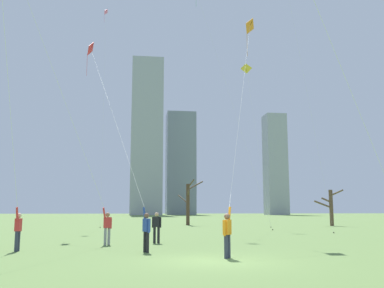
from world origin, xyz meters
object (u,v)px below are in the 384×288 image
object	(u,v)px
bystander_far_off_by_trees	(157,226)
distant_kite_drifting_right_green	(204,16)
kite_flyer_midfield_left_red	(128,169)
kite_flyer_far_back_orange	(234,171)
distant_kite_drifting_left_pink	(105,39)
bare_tree_rightmost	(188,202)
bare_tree_right_of_center	(331,206)
kite_flyer_foreground_left_purple	(75,136)
kite_flyer_foreground_right_white	(368,143)
kite_flyer_midfield_right_teal	(16,196)
distant_kite_low_near_trees_yellow	(248,77)

from	to	relation	value
bystander_far_off_by_trees	distant_kite_drifting_right_green	bearing A→B (deg)	71.74
kite_flyer_midfield_left_red	kite_flyer_far_back_orange	bearing A→B (deg)	-39.35
distant_kite_drifting_left_pink	bare_tree_rightmost	distance (m)	21.18
bystander_far_off_by_trees	distant_kite_drifting_right_green	distance (m)	25.92
distant_kite_drifting_left_pink	bare_tree_right_of_center	distance (m)	31.85
kite_flyer_foreground_left_purple	kite_flyer_foreground_right_white	world-z (taller)	kite_flyer_foreground_left_purple
bare_tree_rightmost	bystander_far_off_by_trees	bearing A→B (deg)	-100.75
kite_flyer_far_back_orange	bare_tree_rightmost	distance (m)	32.77
kite_flyer_midfield_right_teal	bare_tree_right_of_center	xyz separation A→B (m)	(26.69, 27.45, -0.10)
kite_flyer_foreground_left_purple	kite_flyer_midfield_left_red	distance (m)	3.17
distant_kite_low_near_trees_yellow	bare_tree_right_of_center	distance (m)	17.09
distant_kite_drifting_left_pink	bare_tree_rightmost	bearing A→B (deg)	13.55
kite_flyer_midfield_left_red	kite_flyer_midfield_right_teal	bearing A→B (deg)	-146.07
kite_flyer_foreground_left_purple	bare_tree_right_of_center	world-z (taller)	kite_flyer_foreground_left_purple
kite_flyer_far_back_orange	kite_flyer_midfield_right_teal	bearing A→B (deg)	175.52
kite_flyer_foreground_left_purple	bystander_far_off_by_trees	distance (m)	6.67
kite_flyer_foreground_left_purple	bystander_far_off_by_trees	size ratio (longest dim) A/B	12.52
bystander_far_off_by_trees	distant_kite_low_near_trees_yellow	bearing A→B (deg)	61.90
kite_flyer_midfield_left_red	kite_flyer_far_back_orange	distance (m)	5.91
bare_tree_right_of_center	kite_flyer_foreground_right_white	bearing A→B (deg)	-113.21
kite_flyer_foreground_left_purple	kite_flyer_midfield_left_red	bearing A→B (deg)	31.38
kite_flyer_foreground_right_white	kite_flyer_midfield_left_red	size ratio (longest dim) A/B	0.86
kite_flyer_midfield_right_teal	kite_flyer_foreground_left_purple	xyz separation A→B (m)	(2.05, 1.54, 2.83)
kite_flyer_far_back_orange	bare_tree_rightmost	bearing A→B (deg)	86.18
kite_flyer_midfield_right_teal	bare_tree_right_of_center	world-z (taller)	kite_flyer_midfield_right_teal
kite_flyer_far_back_orange	distant_kite_drifting_right_green	world-z (taller)	distant_kite_drifting_right_green
kite_flyer_foreground_left_purple	kite_flyer_foreground_right_white	distance (m)	12.64
bare_tree_rightmost	bare_tree_right_of_center	xyz separation A→B (m)	(15.45, -4.53, -0.52)
kite_flyer_far_back_orange	bare_tree_right_of_center	xyz separation A→B (m)	(17.63, 28.16, -1.22)
kite_flyer_foreground_right_white	kite_flyer_foreground_left_purple	bearing A→B (deg)	147.87
kite_flyer_midfield_left_red	distant_kite_drifting_right_green	distance (m)	25.38
kite_flyer_midfield_left_red	kite_flyer_far_back_orange	size ratio (longest dim) A/B	1.12
kite_flyer_foreground_right_white	bare_tree_rightmost	distance (m)	37.18
kite_flyer_midfield_right_teal	bystander_far_off_by_trees	bearing A→B (deg)	38.07
distant_kite_drifting_left_pink	kite_flyer_midfield_right_teal	bearing A→B (deg)	-92.42
kite_flyer_midfield_left_red	kite_flyer_far_back_orange	world-z (taller)	kite_flyer_midfield_left_red
kite_flyer_midfield_right_teal	kite_flyer_far_back_orange	xyz separation A→B (m)	(9.06, -0.71, 1.11)
kite_flyer_foreground_left_purple	bare_tree_right_of_center	xyz separation A→B (m)	(24.64, 25.91, -2.93)
kite_flyer_far_back_orange	bare_tree_rightmost	world-z (taller)	kite_flyer_far_back_orange
kite_flyer_midfield_left_red	bystander_far_off_by_trees	bearing A→B (deg)	47.69
kite_flyer_foreground_right_white	distant_kite_low_near_trees_yellow	size ratio (longest dim) A/B	0.83
kite_flyer_far_back_orange	kite_flyer_foreground_right_white	bearing A→B (deg)	-50.63
kite_flyer_foreground_right_white	bare_tree_rightmost	bearing A→B (deg)	92.26
kite_flyer_far_back_orange	bare_tree_right_of_center	distance (m)	33.24
bare_tree_rightmost	bare_tree_right_of_center	distance (m)	16.11
kite_flyer_far_back_orange	kite_flyer_foreground_left_purple	bearing A→B (deg)	162.23
kite_flyer_midfield_right_teal	distant_kite_drifting_left_pink	size ratio (longest dim) A/B	0.55
distant_kite_drifting_left_pink	kite_flyer_foreground_left_purple	bearing A→B (deg)	-88.35
kite_flyer_midfield_left_red	distant_kite_drifting_right_green	size ratio (longest dim) A/B	0.70
kite_flyer_foreground_left_purple	bare_tree_rightmost	world-z (taller)	kite_flyer_foreground_left_purple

